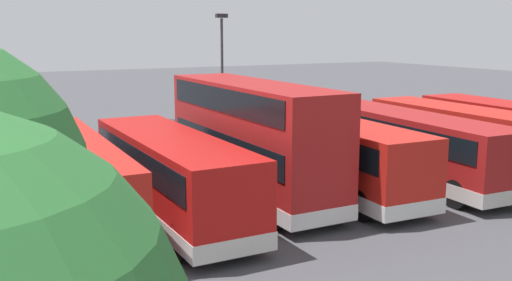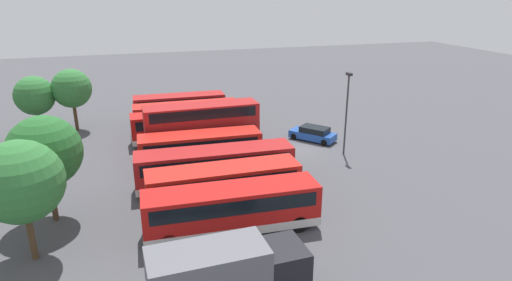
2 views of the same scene
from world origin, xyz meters
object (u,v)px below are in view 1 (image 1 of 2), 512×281
bus_single_deck_second (463,136)px  bus_single_deck_third (403,142)px  car_hatchback_silver (161,136)px  bus_single_deck_fourth (333,153)px  bus_single_deck_sixth (171,174)px  bus_double_decker_fifth (251,137)px  lamp_post_tall (222,66)px  bus_single_deck_seventh (68,181)px

bus_single_deck_second → bus_single_deck_third: 3.54m
bus_single_deck_third → car_hatchback_silver: bearing=-57.2°
bus_single_deck_fourth → car_hatchback_silver: bus_single_deck_fourth is taller
bus_single_deck_third → bus_single_deck_fourth: same height
bus_single_deck_sixth → bus_single_deck_third: bearing=-176.6°
bus_double_decker_fifth → bus_single_deck_sixth: (3.68, 1.04, -0.83)m
bus_single_deck_third → lamp_post_tall: lamp_post_tall is taller
bus_single_deck_fourth → bus_single_deck_seventh: bearing=-2.4°
bus_double_decker_fifth → bus_single_deck_seventh: (7.04, 0.37, -0.82)m
bus_single_deck_third → lamp_post_tall: 13.23m
bus_single_deck_fourth → lamp_post_tall: (-0.97, -12.97, 2.80)m
bus_single_deck_fourth → bus_single_deck_seventh: size_ratio=0.93×
bus_single_deck_second → bus_single_deck_third: (3.53, -0.16, 0.00)m
bus_single_deck_third → bus_single_deck_seventh: 14.40m
car_hatchback_silver → bus_single_deck_second: bearing=133.2°
bus_single_deck_second → bus_single_deck_fourth: bearing=1.9°
car_hatchback_silver → lamp_post_tall: (-4.33, -1.09, 3.72)m
bus_single_deck_seventh → lamp_post_tall: size_ratio=1.47×
bus_single_deck_third → bus_single_deck_sixth: bearing=3.4°
bus_single_deck_fourth → bus_double_decker_fifth: size_ratio=1.00×
bus_double_decker_fifth → car_hatchback_silver: bearing=-89.9°
bus_single_deck_third → bus_single_deck_sixth: same height
bus_single_deck_second → bus_single_deck_seventh: (17.94, -0.18, 0.00)m
bus_single_deck_seventh → bus_single_deck_fourth: bearing=177.6°
bus_single_deck_seventh → car_hatchback_silver: (-7.02, -11.45, -0.92)m
bus_single_deck_fourth → lamp_post_tall: size_ratio=1.37×
bus_single_deck_sixth → bus_double_decker_fifth: bearing=-164.2°
bus_double_decker_fifth → bus_single_deck_sixth: 3.92m
bus_single_deck_sixth → bus_single_deck_seventh: (3.36, -0.67, 0.00)m
bus_single_deck_third → bus_single_deck_sixth: size_ratio=1.16×
bus_single_deck_second → bus_single_deck_seventh: 17.94m
bus_single_deck_second → car_hatchback_silver: 15.98m
bus_double_decker_fifth → bus_single_deck_third: bearing=177.0°
bus_single_deck_third → car_hatchback_silver: bus_single_deck_third is taller
bus_single_deck_third → bus_single_deck_sixth: (11.05, 0.65, -0.00)m
bus_single_deck_fourth → car_hatchback_silver: 12.38m
bus_single_deck_sixth → lamp_post_tall: (-7.99, -13.22, 2.80)m
bus_single_deck_second → bus_single_deck_seventh: bearing=-0.6°
bus_single_deck_fourth → bus_single_deck_third: bearing=-174.2°
bus_single_deck_second → bus_single_deck_third: size_ratio=0.88×
bus_single_deck_sixth → bus_single_deck_seventh: size_ratio=0.94×
bus_single_deck_fourth → bus_single_deck_sixth: (7.02, 0.25, 0.00)m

